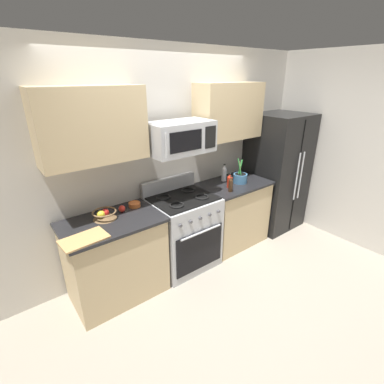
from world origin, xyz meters
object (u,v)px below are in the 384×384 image
at_px(apple_loose, 122,209).
at_px(bottle_soy, 231,184).
at_px(refrigerator, 276,172).
at_px(bottle_hot_sauce, 230,181).
at_px(microwave, 180,137).
at_px(prep_bowl, 134,204).
at_px(utensil_crock, 240,178).
at_px(fruit_basket, 104,214).
at_px(cutting_board, 84,239).
at_px(bottle_vinegar, 224,173).
at_px(range_oven, 183,231).

bearing_deg(apple_loose, bottle_soy, -13.01).
distance_m(refrigerator, bottle_hot_sauce, 1.08).
distance_m(microwave, prep_bowl, 0.90).
bearing_deg(utensil_crock, bottle_hot_sauce, -170.40).
relative_size(microwave, fruit_basket, 3.04).
relative_size(fruit_basket, bottle_soy, 1.18).
bearing_deg(utensil_crock, refrigerator, 1.51).
xyz_separation_m(cutting_board, prep_bowl, (0.67, 0.35, 0.02)).
bearing_deg(bottle_hot_sauce, refrigerator, 3.34).
height_order(microwave, cutting_board, microwave).
height_order(refrigerator, microwave, microwave).
distance_m(microwave, bottle_hot_sauce, 0.95).
xyz_separation_m(microwave, utensil_crock, (0.94, -0.07, -0.66)).
xyz_separation_m(cutting_board, bottle_hot_sauce, (1.92, 0.11, 0.08)).
xyz_separation_m(bottle_soy, bottle_hot_sauce, (0.09, 0.11, -0.00)).
height_order(fruit_basket, bottle_vinegar, bottle_vinegar).
height_order(refrigerator, prep_bowl, refrigerator).
xyz_separation_m(utensil_crock, bottle_hot_sauce, (-0.24, -0.04, 0.02)).
xyz_separation_m(refrigerator, bottle_hot_sauce, (-1.07, -0.06, 0.12)).
relative_size(range_oven, microwave, 1.49).
height_order(microwave, bottle_vinegar, microwave).
bearing_deg(bottle_soy, prep_bowl, 163.51).
height_order(apple_loose, bottle_hot_sauce, bottle_hot_sauce).
distance_m(apple_loose, bottle_vinegar, 1.53).
height_order(refrigerator, bottle_soy, refrigerator).
bearing_deg(bottle_soy, refrigerator, 8.28).
xyz_separation_m(range_oven, microwave, (-0.00, 0.03, 1.16)).
height_order(cutting_board, bottle_soy, bottle_soy).
bearing_deg(range_oven, microwave, 90.05).
height_order(utensil_crock, fruit_basket, utensil_crock).
height_order(bottle_vinegar, prep_bowl, bottle_vinegar).
xyz_separation_m(range_oven, apple_loose, (-0.71, 0.12, 0.47)).
height_order(cutting_board, bottle_vinegar, bottle_vinegar).
relative_size(range_oven, fruit_basket, 4.52).
bearing_deg(range_oven, bottle_hot_sauce, -6.52).
bearing_deg(bottle_vinegar, cutting_board, -170.62).
distance_m(cutting_board, bottle_hot_sauce, 1.92).
distance_m(range_oven, refrigerator, 1.81).
distance_m(utensil_crock, apple_loose, 1.66).
bearing_deg(fruit_basket, bottle_vinegar, 2.09).
bearing_deg(prep_bowl, refrigerator, -4.29).
bearing_deg(prep_bowl, bottle_hot_sauce, -10.74).
bearing_deg(microwave, bottle_soy, -19.37).
xyz_separation_m(refrigerator, fruit_basket, (-2.69, 0.10, 0.08)).
xyz_separation_m(range_oven, bottle_vinegar, (0.81, 0.14, 0.55)).
bearing_deg(range_oven, refrigerator, -0.56).
xyz_separation_m(refrigerator, apple_loose, (-2.48, 0.14, 0.07)).
height_order(utensil_crock, prep_bowl, utensil_crock).
distance_m(range_oven, utensil_crock, 1.07).
relative_size(refrigerator, apple_loose, 24.50).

